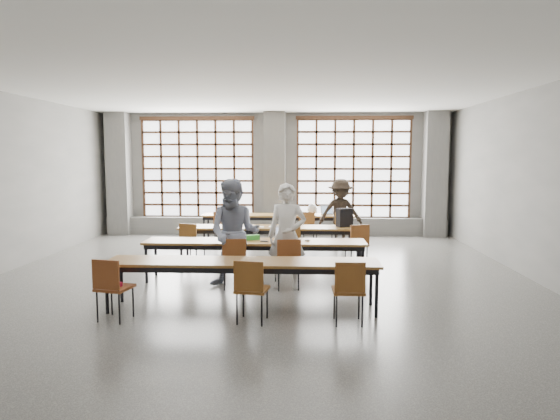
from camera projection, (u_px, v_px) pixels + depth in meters
The scene contains 40 objects.
floor at pixel (259, 279), 9.19m from camera, with size 11.00×11.00×0.00m, color #4D4D4B.
ceiling at pixel (258, 86), 8.82m from camera, with size 11.00×11.00×0.00m, color silver.
wall_back at pixel (275, 174), 14.47m from camera, with size 10.00×10.00×0.00m, color #61615F.
wall_front at pixel (191, 227), 3.54m from camera, with size 10.00×10.00×0.00m, color #61615F.
wall_right at pixel (541, 185), 8.78m from camera, with size 11.00×11.00×0.00m, color #61615F.
column_left at pixel (119, 174), 14.39m from camera, with size 0.60×0.55×3.50m, color #565653.
column_mid at pixel (275, 174), 14.19m from camera, with size 0.60×0.55×3.50m, color #565653.
column_right at pixel (435, 174), 13.99m from camera, with size 0.60×0.55×3.50m, color #565653.
window_left at pixel (198, 169), 14.48m from camera, with size 3.32×0.12×3.00m.
window_right at pixel (353, 169), 14.28m from camera, with size 3.32×0.12×3.00m.
sill_ledge at pixel (275, 226), 14.43m from camera, with size 9.80×0.35×0.50m, color #565653.
desk_row_a at pixel (278, 217), 13.15m from camera, with size 4.00×0.70×0.73m.
desk_row_b at pixel (271, 229), 10.88m from camera, with size 4.00×0.70×0.73m.
desk_row_c at pixel (255, 244), 9.05m from camera, with size 4.00×0.70×0.73m.
desk_row_d at pixel (242, 265), 7.31m from camera, with size 4.00×0.70×0.73m.
chair_back_left at pixel (222, 225), 12.61m from camera, with size 0.45×0.45×0.88m.
chair_back_mid at pixel (308, 225), 12.51m from camera, with size 0.51×0.51×0.88m.
chair_back_right at pixel (341, 225), 12.47m from camera, with size 0.50×0.50×0.88m.
chair_mid_left at pixel (191, 239), 10.35m from camera, with size 0.53×0.53×0.88m.
chair_mid_centre at pixel (289, 240), 10.25m from camera, with size 0.51×0.52×0.88m.
chair_mid_right at pixel (358, 241), 10.19m from camera, with size 0.51×0.51×0.88m.
chair_front_left at pixel (234, 258), 8.45m from camera, with size 0.47×0.47×0.88m.
chair_front_right at pixel (288, 258), 8.41m from camera, with size 0.50×0.50×0.88m.
chair_near_left at pixel (111, 283), 6.78m from camera, with size 0.50×0.50×0.88m.
chair_near_mid at pixel (251, 285), 6.69m from camera, with size 0.47×0.48×0.88m.
chair_near_right at pixel (349, 286), 6.63m from camera, with size 0.43×0.43×0.88m.
student_male at pixel (287, 236), 8.50m from camera, with size 0.66×0.43×1.80m, color silver.
student_female at pixel (235, 234), 8.54m from camera, with size 0.91×0.71×1.87m, color navy.
student_back at pixel (340, 213), 12.57m from camera, with size 1.09×0.63×1.69m, color black.
laptop_front at pixel (285, 237), 9.12m from camera, with size 0.38×0.33×0.26m.
laptop_back at pixel (328, 212), 13.19m from camera, with size 0.46×0.43×0.26m.
mouse at pixel (307, 240), 8.98m from camera, with size 0.10×0.06×0.04m, color silver.
green_box at pixel (253, 237), 9.12m from camera, with size 0.25×0.09×0.09m, color green.
phone at pixel (264, 241), 8.94m from camera, with size 0.13×0.06×0.01m, color black.
paper_sheet_a at pixel (244, 226), 10.95m from camera, with size 0.30×0.21×0.00m, color silver.
paper_sheet_b at pixel (257, 227), 10.84m from camera, with size 0.30×0.21×0.00m, color white.
paper_sheet_c at pixel (276, 227), 10.87m from camera, with size 0.30×0.21×0.00m, color white.
backpack at pixel (344, 218), 10.83m from camera, with size 0.32×0.20×0.40m, color black.
plastic_bag at pixel (312, 209), 13.14m from camera, with size 0.26×0.21×0.29m, color silver.
red_pouch at pixel (115, 284), 6.86m from camera, with size 0.20×0.08×0.06m, color #AF1530.
Camera 1 is at (0.79, -8.98, 2.24)m, focal length 32.00 mm.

